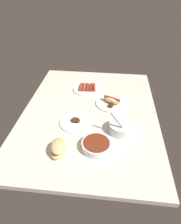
{
  "coord_description": "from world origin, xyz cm",
  "views": [
    {
      "loc": [
        106.32,
        12.29,
        80.95
      ],
      "look_at": [
        4.38,
        1.03,
        3.0
      ],
      "focal_mm": 31.61,
      "sensor_mm": 36.0,
      "label": 1
    }
  ],
  "objects_px": {
    "plate_sausages": "(88,88)",
    "bowl_chili": "(96,145)",
    "bowl_coleslaw": "(121,127)",
    "bread_stack": "(58,148)",
    "plate_hotdog_assembled": "(112,102)",
    "plate_grilled_meat": "(76,122)"
  },
  "relations": [
    {
      "from": "bowl_coleslaw",
      "to": "plate_hotdog_assembled",
      "type": "xyz_separation_m",
      "value": [
        -0.28,
        -0.06,
        -0.01
      ]
    },
    {
      "from": "plate_sausages",
      "to": "bowl_coleslaw",
      "type": "relative_size",
      "value": 1.46
    },
    {
      "from": "plate_sausages",
      "to": "bowl_coleslaw",
      "type": "xyz_separation_m",
      "value": [
        0.46,
        0.26,
        0.02
      ]
    },
    {
      "from": "bowl_coleslaw",
      "to": "bread_stack",
      "type": "bearing_deg",
      "value": -57.68
    },
    {
      "from": "bowl_coleslaw",
      "to": "plate_hotdog_assembled",
      "type": "relative_size",
      "value": 0.68
    },
    {
      "from": "bowl_chili",
      "to": "plate_grilled_meat",
      "type": "bearing_deg",
      "value": -143.55
    },
    {
      "from": "plate_grilled_meat",
      "to": "plate_hotdog_assembled",
      "type": "relative_size",
      "value": 0.9
    },
    {
      "from": "bowl_chili",
      "to": "plate_sausages",
      "type": "distance_m",
      "value": 0.63
    },
    {
      "from": "plate_grilled_meat",
      "to": "bread_stack",
      "type": "relative_size",
      "value": 1.59
    },
    {
      "from": "plate_sausages",
      "to": "bowl_chili",
      "type": "bearing_deg",
      "value": 11.36
    },
    {
      "from": "plate_hotdog_assembled",
      "to": "plate_sausages",
      "type": "bearing_deg",
      "value": -132.85
    },
    {
      "from": "bread_stack",
      "to": "bowl_coleslaw",
      "type": "bearing_deg",
      "value": 122.32
    },
    {
      "from": "plate_sausages",
      "to": "plate_grilled_meat",
      "type": "distance_m",
      "value": 0.42
    },
    {
      "from": "bowl_coleslaw",
      "to": "bread_stack",
      "type": "relative_size",
      "value": 1.2
    },
    {
      "from": "plate_sausages",
      "to": "bread_stack",
      "type": "xyz_separation_m",
      "value": [
        0.67,
        -0.07,
        0.03
      ]
    },
    {
      "from": "plate_sausages",
      "to": "plate_grilled_meat",
      "type": "height_order",
      "value": "plate_grilled_meat"
    },
    {
      "from": "bowl_chili",
      "to": "plate_hotdog_assembled",
      "type": "bearing_deg",
      "value": 170.39
    },
    {
      "from": "plate_grilled_meat",
      "to": "plate_hotdog_assembled",
      "type": "xyz_separation_m",
      "value": [
        -0.23,
        0.22,
        0.01
      ]
    },
    {
      "from": "bowl_coleslaw",
      "to": "plate_sausages",
      "type": "bearing_deg",
      "value": -150.94
    },
    {
      "from": "bowl_chili",
      "to": "plate_sausages",
      "type": "height_order",
      "value": "bowl_chili"
    },
    {
      "from": "bowl_chili",
      "to": "bread_stack",
      "type": "xyz_separation_m",
      "value": [
        0.06,
        -0.2,
        0.01
      ]
    },
    {
      "from": "bowl_chili",
      "to": "plate_hotdog_assembled",
      "type": "distance_m",
      "value": 0.44
    }
  ]
}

